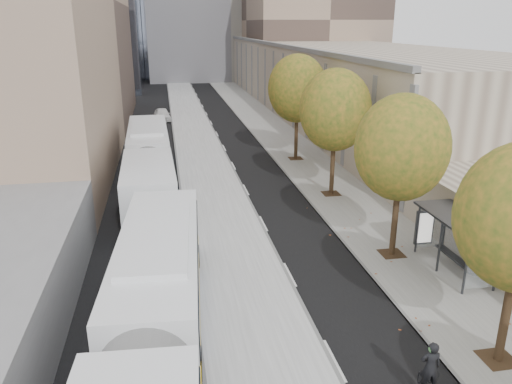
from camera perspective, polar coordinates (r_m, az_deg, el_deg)
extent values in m
cube|color=#A4A4A4|center=(43.39, -6.45, 4.70)|extent=(4.25, 150.00, 0.15)
cube|color=gray|center=(44.62, 3.89, 5.13)|extent=(4.75, 150.00, 0.08)
cube|color=gray|center=(74.68, 7.10, 13.58)|extent=(18.00, 92.00, 8.00)
cube|color=#383A3F|center=(23.14, 22.10, -2.76)|extent=(1.90, 4.40, 0.10)
cylinder|color=#383A3F|center=(21.74, 22.87, -7.92)|extent=(0.10, 0.10, 2.40)
cube|color=silver|center=(23.96, 23.21, -5.36)|extent=(0.04, 4.00, 2.10)
cylinder|color=black|center=(18.11, 26.60, -12.74)|extent=(0.28, 0.28, 3.11)
cylinder|color=black|center=(24.15, 15.56, -3.34)|extent=(0.28, 0.28, 3.24)
sphere|color=#2B5118|center=(23.09, 16.32, 4.89)|extent=(4.20, 4.20, 4.20)
cylinder|color=black|center=(31.99, 8.71, 2.68)|extent=(0.28, 0.28, 3.38)
sphere|color=#2B5118|center=(31.19, 9.05, 9.25)|extent=(4.40, 4.40, 4.40)
cylinder|color=black|center=(40.32, 4.61, 6.26)|extent=(0.28, 0.28, 3.51)
sphere|color=#2B5118|center=(39.67, 4.75, 11.71)|extent=(4.60, 4.60, 4.60)
cube|color=white|center=(15.26, -11.97, -17.30)|extent=(4.02, 19.47, 3.22)
cube|color=black|center=(14.92, -12.13, -15.46)|extent=(4.03, 18.71, 1.12)
cube|color=white|center=(33.95, -12.13, 3.14)|extent=(3.27, 19.43, 3.23)
cube|color=black|center=(33.80, -12.19, 4.10)|extent=(3.31, 18.66, 1.12)
cube|color=#0C7468|center=(24.90, -12.50, -3.55)|extent=(2.05, 0.11, 1.25)
imported|color=black|center=(15.79, 19.31, -18.34)|extent=(0.64, 0.48, 1.61)
sphere|color=#4E994B|center=(15.44, 19.56, -16.53)|extent=(0.25, 0.25, 0.25)
imported|color=white|center=(58.16, -10.66, 8.69)|extent=(2.01, 4.20, 1.39)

